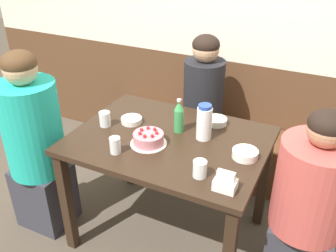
% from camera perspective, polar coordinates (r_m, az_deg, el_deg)
% --- Properties ---
extents(ground_plane, '(12.00, 12.00, 0.00)m').
position_cam_1_polar(ground_plane, '(2.71, 0.15, -15.87)').
color(ground_plane, '#4C4238').
extents(back_wall, '(4.80, 0.04, 2.50)m').
position_cam_1_polar(back_wall, '(2.97, 9.41, 15.82)').
color(back_wall, brown).
rests_on(back_wall, ground_plane).
extents(bench_seat, '(1.82, 0.38, 0.42)m').
position_cam_1_polar(bench_seat, '(3.18, 6.70, -3.45)').
color(bench_seat, '#56331E').
rests_on(bench_seat, ground_plane).
extents(dining_table, '(1.15, 0.86, 0.77)m').
position_cam_1_polar(dining_table, '(2.29, 0.17, -4.15)').
color(dining_table, black).
rests_on(dining_table, ground_plane).
extents(birthday_cake, '(0.21, 0.21, 0.09)m').
position_cam_1_polar(birthday_cake, '(2.16, -3.00, -1.95)').
color(birthday_cake, white).
rests_on(birthday_cake, dining_table).
extents(water_pitcher, '(0.09, 0.09, 0.22)m').
position_cam_1_polar(water_pitcher, '(2.19, 5.54, 0.57)').
color(water_pitcher, white).
rests_on(water_pitcher, dining_table).
extents(soju_bottle, '(0.06, 0.06, 0.22)m').
position_cam_1_polar(soju_bottle, '(2.26, 1.67, 1.47)').
color(soju_bottle, '#388E4C').
rests_on(soju_bottle, dining_table).
extents(napkin_holder, '(0.11, 0.08, 0.11)m').
position_cam_1_polar(napkin_holder, '(1.84, 8.73, -8.57)').
color(napkin_holder, white).
rests_on(napkin_holder, dining_table).
extents(bowl_soup_white, '(0.14, 0.14, 0.04)m').
position_cam_1_polar(bowl_soup_white, '(2.09, 11.64, -4.22)').
color(bowl_soup_white, white).
rests_on(bowl_soup_white, dining_table).
extents(bowl_rice_small, '(0.13, 0.13, 0.03)m').
position_cam_1_polar(bowl_rice_small, '(2.41, -5.58, 0.90)').
color(bowl_rice_small, white).
rests_on(bowl_rice_small, dining_table).
extents(bowl_side_dish, '(0.13, 0.13, 0.04)m').
position_cam_1_polar(bowl_side_dish, '(2.40, 7.39, 0.76)').
color(bowl_side_dish, white).
rests_on(bowl_side_dish, dining_table).
extents(glass_water_tall, '(0.07, 0.07, 0.09)m').
position_cam_1_polar(glass_water_tall, '(2.38, -9.59, 1.06)').
color(glass_water_tall, silver).
rests_on(glass_water_tall, dining_table).
extents(glass_tumbler_short, '(0.06, 0.06, 0.10)m').
position_cam_1_polar(glass_tumbler_short, '(2.10, -8.06, -2.93)').
color(glass_tumbler_short, silver).
rests_on(glass_tumbler_short, dining_table).
extents(glass_shot_small, '(0.07, 0.07, 0.09)m').
position_cam_1_polar(glass_shot_small, '(1.90, 4.87, -6.51)').
color(glass_shot_small, silver).
rests_on(glass_shot_small, dining_table).
extents(person_teal_shirt, '(0.30, 0.34, 1.21)m').
position_cam_1_polar(person_teal_shirt, '(2.90, 5.25, 1.32)').
color(person_teal_shirt, '#33333D').
rests_on(person_teal_shirt, ground_plane).
extents(person_pale_blue_shirt, '(0.39, 0.39, 1.15)m').
position_cam_1_polar(person_pale_blue_shirt, '(2.17, 20.57, -11.45)').
color(person_pale_blue_shirt, '#33333D').
rests_on(person_pale_blue_shirt, ground_plane).
extents(person_grey_tee, '(0.37, 0.37, 1.27)m').
position_cam_1_polar(person_grey_tee, '(2.57, -19.52, -2.83)').
color(person_grey_tee, '#33333D').
rests_on(person_grey_tee, ground_plane).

